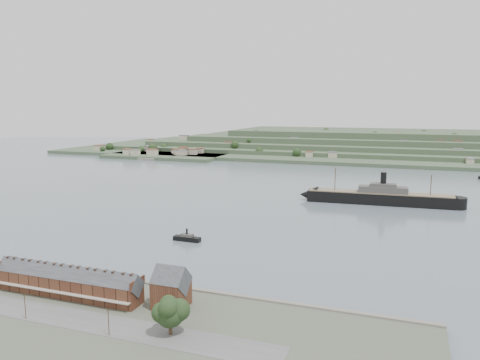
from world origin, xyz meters
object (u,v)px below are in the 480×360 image
(terrace_row, at_px, (68,282))
(tugboat, at_px, (187,238))
(fig_tree, at_px, (170,312))
(steamship, at_px, (375,197))
(gabled_building, at_px, (171,288))

(terrace_row, bearing_deg, tugboat, 85.70)
(tugboat, height_order, fig_tree, fig_tree)
(steamship, bearing_deg, gabled_building, -103.96)
(steamship, xyz_separation_m, fig_tree, (-40.46, -215.47, 4.17))
(terrace_row, distance_m, fig_tree, 48.21)
(gabled_building, distance_m, fig_tree, 19.17)
(tugboat, distance_m, fig_tree, 100.39)
(gabled_building, xyz_separation_m, tugboat, (-31.59, 74.60, -6.66))
(steamship, bearing_deg, terrace_row, -113.21)
(terrace_row, xyz_separation_m, steamship, (86.85, 202.52, -2.00))
(gabled_building, relative_size, fig_tree, 1.23)
(terrace_row, distance_m, steamship, 220.37)
(steamship, height_order, fig_tree, steamship)
(gabled_building, bearing_deg, steamship, 76.04)
(fig_tree, bearing_deg, gabled_building, 117.66)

